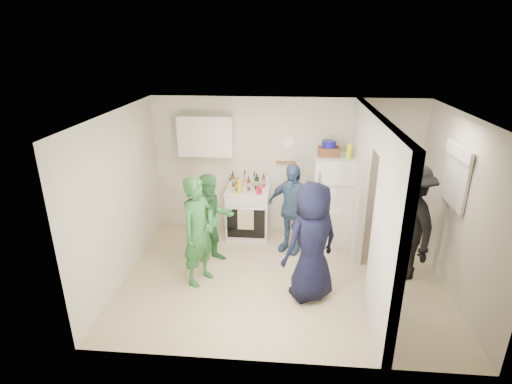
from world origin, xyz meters
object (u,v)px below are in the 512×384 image
stove (248,213)px  person_green_center (212,220)px  blue_bowl (329,144)px  yellow_cup_stack_top (349,151)px  person_nook (408,222)px  person_denim (291,209)px  person_navy (312,242)px  wicker_basket (329,151)px  person_green_left (198,231)px  fridge (331,200)px

stove → person_green_center: bearing=-116.6°
blue_bowl → yellow_cup_stack_top: (0.32, -0.15, -0.08)m
yellow_cup_stack_top → person_nook: (0.78, -1.00, -0.79)m
person_denim → person_navy: bearing=-47.8°
wicker_basket → person_navy: 1.99m
yellow_cup_stack_top → person_denim: yellow_cup_stack_top is taller
person_navy → person_green_center: bearing=-62.2°
blue_bowl → person_navy: blue_bowl is taller
person_navy → person_nook: bearing=170.5°
yellow_cup_stack_top → person_nook: size_ratio=0.14×
wicker_basket → person_denim: (-0.60, -0.49, -0.87)m
person_green_center → blue_bowl: bearing=0.8°
person_denim → person_green_left: bearing=-111.4°
wicker_basket → person_green_left: wicker_basket is taller
person_green_left → person_green_center: bearing=20.6°
yellow_cup_stack_top → person_denim: 1.34m
wicker_basket → person_green_left: (-1.94, -1.54, -0.82)m
person_navy → person_nook: person_nook is taller
yellow_cup_stack_top → person_navy: bearing=-111.4°
person_green_center → wicker_basket: bearing=0.8°
wicker_basket → person_green_center: wicker_basket is taller
fridge → blue_bowl: blue_bowl is taller
fridge → person_green_center: fridge is taller
stove → person_denim: size_ratio=0.59×
stove → person_green_left: 1.66m
fridge → person_denim: 0.82m
stove → fridge: bearing=-1.2°
person_green_left → person_navy: size_ratio=0.97×
wicker_basket → person_nook: person_nook is taller
wicker_basket → person_navy: size_ratio=0.20×
yellow_cup_stack_top → blue_bowl: bearing=154.9°
stove → person_navy: (1.06, -1.77, 0.39)m
person_navy → wicker_basket: bearing=-134.1°
blue_bowl → person_green_left: 2.65m
blue_bowl → person_nook: blue_bowl is taller
blue_bowl → person_denim: 1.26m
person_green_center → person_navy: (1.53, -0.83, 0.11)m
stove → wicker_basket: 1.82m
yellow_cup_stack_top → person_denim: bearing=-159.9°
stove → person_green_left: (-0.56, -1.52, 0.36)m
fridge → person_green_center: bearing=-154.9°
person_nook → wicker_basket: bearing=-149.8°
wicker_basket → person_nook: size_ratio=0.19×
wicker_basket → person_green_center: 2.28m
wicker_basket → yellow_cup_stack_top: (0.32, -0.15, 0.05)m
person_nook → blue_bowl: bearing=-149.8°
yellow_cup_stack_top → wicker_basket: bearing=154.9°
person_green_left → person_nook: 3.07m
fridge → wicker_basket: 0.87m
stove → person_denim: (0.78, -0.47, 0.32)m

